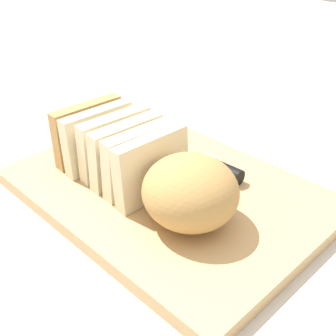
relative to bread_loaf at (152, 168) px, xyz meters
The scene contains 6 objects.
ground_plane 0.07m from the bread_loaf, 88.49° to the right, with size 3.00×3.00×0.00m, color beige.
cutting_board 0.06m from the bread_loaf, 88.49° to the right, with size 0.43×0.31×0.02m, color tan.
bread_loaf is the anchor object (origin of this frame).
bread_knife 0.11m from the bread_loaf, 96.87° to the right, with size 0.25×0.02×0.02m.
crumb_near_knife 0.10m from the bread_loaf, 95.57° to the right, with size 0.00×0.00×0.00m, color tan.
crumb_near_loaf 0.09m from the bread_loaf, behind, with size 0.00×0.00×0.00m, color tan.
Camera 1 is at (-0.36, 0.39, 0.38)m, focal length 47.21 mm.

